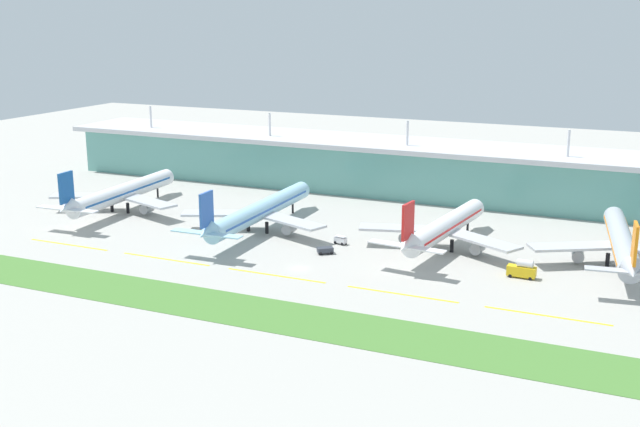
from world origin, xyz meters
The scene contains 15 objects.
ground_plane centered at (0.00, 0.00, 0.00)m, with size 600.00×600.00×0.00m, color #A8A59E.
terminal_building centered at (0.00, 96.84, 9.79)m, with size 288.00×34.00×28.18m.
airliner_nearest centered at (-81.53, 30.98, 6.45)m, with size 48.73×65.40×18.90m.
airliner_near_middle centered at (-26.95, 28.14, 6.46)m, with size 48.79×71.39×18.90m.
airliner_far_middle centered at (30.11, 32.66, 6.44)m, with size 48.48×59.90×18.90m.
airliner_farthest centered at (77.37, 37.15, 6.45)m, with size 48.34×65.29×18.90m.
taxiway_stripe_west centered at (-71.00, -7.66, 0.02)m, with size 28.00×0.70×0.04m, color yellow.
taxiway_stripe_mid_west centered at (-37.00, -7.66, 0.02)m, with size 28.00×0.70×0.04m, color yellow.
taxiway_stripe_centre centered at (-3.00, -7.66, 0.02)m, with size 28.00×0.70×0.04m, color yellow.
taxiway_stripe_mid_east centered at (31.00, -7.66, 0.02)m, with size 28.00×0.70×0.04m, color yellow.
taxiway_stripe_east centered at (65.00, -7.66, 0.02)m, with size 28.00×0.70×0.04m, color yellow.
grass_verge centered at (0.00, -32.25, 0.05)m, with size 300.00×18.00×0.10m, color #477A33.
pushback_tug centered at (1.05, 14.80, 1.10)m, with size 4.96×4.55×1.85m.
baggage_cart centered at (1.38, 25.20, 1.26)m, with size 3.93×2.76×2.48m.
fuel_truck centered at (55.25, 16.42, 2.26)m, with size 7.29×2.90×4.95m.
Camera 1 is at (84.81, -177.02, 65.51)m, focal length 43.76 mm.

